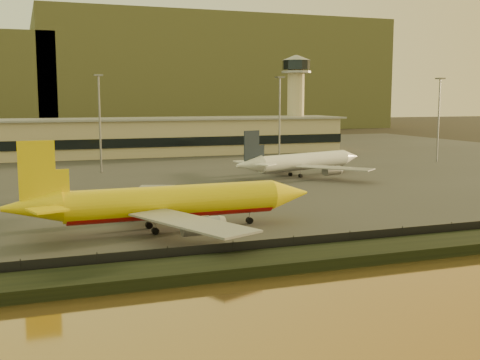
% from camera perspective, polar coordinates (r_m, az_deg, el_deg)
% --- Properties ---
extents(ground, '(900.00, 900.00, 0.00)m').
position_cam_1_polar(ground, '(86.85, 0.23, -5.24)').
color(ground, black).
rests_on(ground, ground).
extents(embankment, '(320.00, 7.00, 1.40)m').
position_cam_1_polar(embankment, '(71.45, 5.00, -7.56)').
color(embankment, black).
rests_on(embankment, ground).
extents(tarmac, '(320.00, 220.00, 0.20)m').
position_cam_1_polar(tarmac, '(177.90, -10.41, 1.37)').
color(tarmac, '#2D2D2D').
rests_on(tarmac, ground).
extents(perimeter_fence, '(300.00, 0.05, 2.20)m').
position_cam_1_polar(perimeter_fence, '(74.82, 3.70, -6.37)').
color(perimeter_fence, black).
rests_on(perimeter_fence, tarmac).
extents(terminal_building, '(202.00, 25.00, 12.60)m').
position_cam_1_polar(terminal_building, '(205.90, -15.89, 3.77)').
color(terminal_building, tan).
rests_on(terminal_building, tarmac).
extents(control_tower, '(11.20, 11.20, 35.50)m').
position_cam_1_polar(control_tower, '(232.64, 5.31, 8.26)').
color(control_tower, tan).
rests_on(control_tower, tarmac).
extents(apron_light_masts, '(152.20, 12.20, 25.40)m').
position_cam_1_polar(apron_light_masts, '(160.66, -4.02, 6.38)').
color(apron_light_masts, slate).
rests_on(apron_light_masts, tarmac).
extents(distant_hills, '(470.00, 160.00, 70.00)m').
position_cam_1_polar(distant_hills, '(419.64, -19.07, 8.97)').
color(distant_hills, brown).
rests_on(distant_hills, ground).
extents(dhl_cargo_jet, '(45.81, 45.00, 13.72)m').
position_cam_1_polar(dhl_cargo_jet, '(88.92, -6.84, -2.17)').
color(dhl_cargo_jet, yellow).
rests_on(dhl_cargo_jet, tarmac).
extents(white_narrowbody_jet, '(40.46, 38.42, 11.93)m').
position_cam_1_polar(white_narrowbody_jet, '(150.55, 5.90, 1.71)').
color(white_narrowbody_jet, white).
rests_on(white_narrowbody_jet, tarmac).
extents(gse_vehicle_yellow, '(3.77, 2.84, 1.55)m').
position_cam_1_polar(gse_vehicle_yellow, '(113.59, -3.94, -1.66)').
color(gse_vehicle_yellow, yellow).
rests_on(gse_vehicle_yellow, tarmac).
extents(gse_vehicle_white, '(4.52, 3.27, 1.86)m').
position_cam_1_polar(gse_vehicle_white, '(118.96, -18.47, -1.54)').
color(gse_vehicle_white, white).
rests_on(gse_vehicle_white, tarmac).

